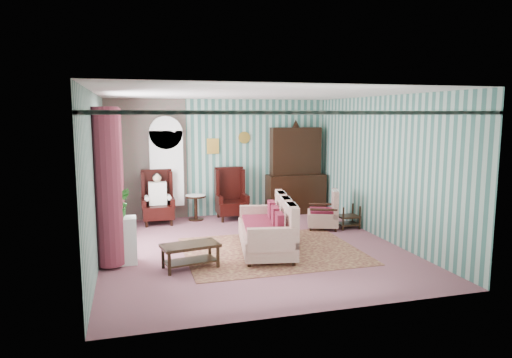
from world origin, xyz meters
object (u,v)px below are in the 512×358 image
object	(u,v)px
bookcase	(167,174)
wingback_right	(232,194)
dresser_hutch	(296,168)
wingback_left	(158,197)
coffee_table	(190,256)
nest_table	(348,216)
floral_armchair	(323,206)
plant_stand	(120,241)
seated_woman	(158,199)
sofa	(266,223)
round_side_table	(196,208)

from	to	relation	value
bookcase	wingback_right	distance (m)	1.63
bookcase	dresser_hutch	world-z (taller)	dresser_hutch
wingback_left	coffee_table	xyz separation A→B (m)	(0.32, -3.29, -0.42)
bookcase	coffee_table	distance (m)	3.79
wingback_left	wingback_right	bearing A→B (deg)	0.00
bookcase	dresser_hutch	xyz separation A→B (m)	(3.25, -0.12, 0.06)
nest_table	floral_armchair	size ratio (longest dim) A/B	0.53
dresser_hutch	wingback_right	size ratio (longest dim) A/B	1.89
dresser_hutch	plant_stand	distance (m)	5.31
seated_woman	bookcase	bearing A→B (deg)	57.34
wingback_left	seated_woman	world-z (taller)	wingback_left
coffee_table	sofa	bearing A→B (deg)	21.41
wingback_left	nest_table	size ratio (longest dim) A/B	2.31
plant_stand	sofa	distance (m)	2.60
round_side_table	sofa	size ratio (longest dim) A/B	0.30
seated_woman	coffee_table	distance (m)	3.33
dresser_hutch	round_side_table	xyz separation A→B (m)	(-2.60, -0.12, -0.88)
wingback_right	plant_stand	xyz separation A→B (m)	(-2.55, -2.75, -0.22)
dresser_hutch	wingback_left	size ratio (longest dim) A/B	1.89
seated_woman	round_side_table	size ratio (longest dim) A/B	1.97
wingback_right	sofa	xyz separation A→B (m)	(0.04, -2.71, -0.10)
bookcase	wingback_left	world-z (taller)	bookcase
round_side_table	floral_armchair	size ratio (longest dim) A/B	0.59
round_side_table	plant_stand	distance (m)	3.36
wingback_right	plant_stand	distance (m)	3.76
nest_table	floral_armchair	xyz separation A→B (m)	(-0.57, 0.11, 0.24)
coffee_table	plant_stand	bearing A→B (deg)	154.15
bookcase	wingback_right	world-z (taller)	bookcase
bookcase	coffee_table	size ratio (longest dim) A/B	2.40
wingback_left	wingback_right	size ratio (longest dim) A/B	1.00
seated_woman	nest_table	xyz separation A→B (m)	(4.07, -1.55, -0.32)
wingback_right	nest_table	size ratio (longest dim) A/B	2.31
seated_woman	sofa	xyz separation A→B (m)	(1.79, -2.71, -0.06)
sofa	nest_table	bearing A→B (deg)	-52.80
wingback_left	sofa	bearing A→B (deg)	-56.54
bookcase	dresser_hutch	distance (m)	3.25
floral_armchair	bookcase	bearing A→B (deg)	80.89
wingback_right	floral_armchair	distance (m)	2.27
dresser_hutch	round_side_table	distance (m)	2.75
seated_woman	sofa	size ratio (longest dim) A/B	0.58
seated_woman	wingback_right	bearing A→B (deg)	0.00
nest_table	seated_woman	bearing A→B (deg)	159.15
bookcase	nest_table	xyz separation A→B (m)	(3.82, -1.94, -0.85)
nest_table	plant_stand	distance (m)	5.02
wingback_right	nest_table	bearing A→B (deg)	-33.75
seated_woman	nest_table	bearing A→B (deg)	-20.85
dresser_hutch	sofa	distance (m)	3.50
wingback_left	plant_stand	bearing A→B (deg)	-106.22
wingback_right	seated_woman	size ratio (longest dim) A/B	1.06
bookcase	nest_table	size ratio (longest dim) A/B	4.15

